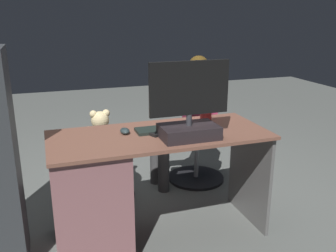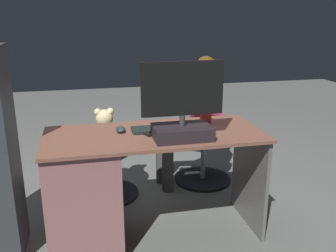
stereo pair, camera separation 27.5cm
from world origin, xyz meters
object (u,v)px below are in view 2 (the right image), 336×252
at_px(teddy_bear, 105,129).
at_px(visitor_chair, 203,155).
at_px(cup, 206,115).
at_px(person, 196,111).
at_px(desk, 99,187).
at_px(computer_mouse, 121,129).
at_px(office_chair_teddy, 107,168).
at_px(monitor, 182,115).
at_px(tv_remote, 145,132).
at_px(keyboard, 163,129).

height_order(teddy_bear, visitor_chair, teddy_bear).
distance_m(cup, person, 0.59).
xyz_separation_m(desk, computer_mouse, (-0.17, -0.07, 0.37)).
xyz_separation_m(office_chair_teddy, person, (-0.80, -0.09, 0.43)).
distance_m(teddy_bear, visitor_chair, 0.95).
relative_size(teddy_bear, visitor_chair, 0.63).
height_order(monitor, tv_remote, monitor).
bearing_deg(monitor, tv_remote, -34.23).
relative_size(desk, keyboard, 3.40).
bearing_deg(cup, teddy_bear, -35.36).
xyz_separation_m(cup, teddy_bear, (0.69, -0.49, -0.21)).
height_order(computer_mouse, tv_remote, computer_mouse).
xyz_separation_m(desk, teddy_bear, (-0.09, -0.66, 0.19)).
bearing_deg(teddy_bear, visitor_chair, -174.20).
relative_size(monitor, teddy_bear, 1.57).
distance_m(monitor, office_chair_teddy, 1.11).
relative_size(keyboard, office_chair_teddy, 0.81).
bearing_deg(keyboard, cup, -161.26).
xyz_separation_m(keyboard, office_chair_teddy, (0.36, -0.59, -0.51)).
distance_m(monitor, person, 0.97).
bearing_deg(computer_mouse, person, -137.21).
relative_size(cup, visitor_chair, 0.20).
relative_size(keyboard, person, 0.37).
height_order(monitor, person, monitor).
distance_m(keyboard, cup, 0.36).
bearing_deg(monitor, visitor_chair, -116.32).
xyz_separation_m(desk, person, (-0.89, -0.74, 0.28)).
xyz_separation_m(computer_mouse, teddy_bear, (0.08, -0.59, -0.17)).
distance_m(monitor, cup, 0.41).
bearing_deg(desk, office_chair_teddy, -97.91).
bearing_deg(teddy_bear, cup, 144.64).
relative_size(keyboard, teddy_bear, 1.29).
distance_m(desk, person, 1.19).
height_order(monitor, computer_mouse, monitor).
bearing_deg(visitor_chair, office_chair_teddy, 6.52).
height_order(computer_mouse, cup, cup).
bearing_deg(desk, keyboard, -173.39).
relative_size(cup, teddy_bear, 0.32).
distance_m(desk, teddy_bear, 0.69).
height_order(computer_mouse, person, person).
height_order(desk, keyboard, keyboard).
relative_size(desk, cup, 13.60).
relative_size(computer_mouse, person, 0.08).
height_order(tv_remote, office_chair_teddy, tv_remote).
relative_size(keyboard, tv_remote, 2.80).
bearing_deg(desk, computer_mouse, -156.90).
bearing_deg(cup, office_chair_teddy, -34.74).
distance_m(keyboard, office_chair_teddy, 0.86).
distance_m(desk, computer_mouse, 0.41).
relative_size(monitor, computer_mouse, 5.31).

